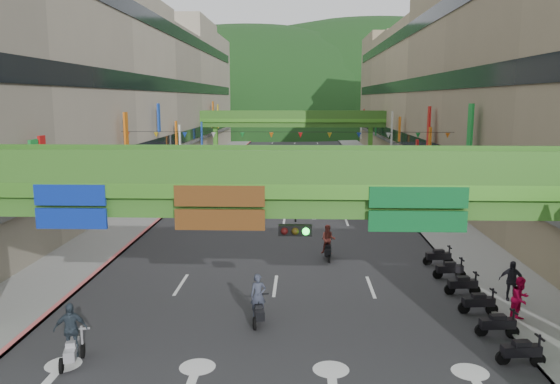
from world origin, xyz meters
TOP-DOWN VIEW (x-y plane):
  - road_slab at (0.00, 50.00)m, footprint 18.00×140.00m
  - sidewalk_left at (-11.00, 50.00)m, footprint 4.00×140.00m
  - sidewalk_right at (11.00, 50.00)m, footprint 4.00×140.00m
  - curb_left at (-9.10, 50.00)m, footprint 0.20×140.00m
  - curb_right at (9.10, 50.00)m, footprint 0.20×140.00m
  - building_row_left at (-18.93, 50.00)m, footprint 12.80×95.00m
  - building_row_right at (18.93, 50.00)m, footprint 12.80×95.00m
  - overpass_near at (0.93, 5.38)m, footprint 28.00×12.27m
  - overpass_far at (0.00, 65.00)m, footprint 28.00×2.20m
  - hill_left at (-15.00, 160.00)m, footprint 168.00×140.00m
  - hill_right at (25.00, 180.00)m, footprint 208.00×176.00m
  - bunting_string at (0.00, 30.00)m, footprint 26.00×0.36m
  - scooter_rider_near at (-0.46, 7.58)m, footprint 0.72×1.59m
  - scooter_rider_mid at (2.70, 16.38)m, footprint 0.83×1.60m
  - scooter_rider_left at (-6.38, 4.00)m, footprint 1.14×1.57m
  - scooter_rider_far at (-4.71, 30.71)m, footprint 0.84×1.59m
  - parked_scooter_row at (8.49, 10.00)m, footprint 1.60×11.59m
  - car_silver at (-5.80, 41.24)m, footprint 1.65×4.61m
  - car_yellow at (-1.20, 71.26)m, footprint 2.11×4.11m
  - pedestrian_red at (9.80, 8.00)m, footprint 1.08×1.03m
  - pedestrian_dark at (10.28, 10.22)m, footprint 1.10×0.67m
  - pedestrian_blue at (9.80, 31.22)m, footprint 0.96×0.77m

SIDE VIEW (x-z plane):
  - hill_left at x=-15.00m, z-range -56.00..56.00m
  - hill_right at x=25.00m, z-range -64.00..64.00m
  - road_slab at x=0.00m, z-range 0.00..0.02m
  - sidewalk_left at x=-11.00m, z-range 0.00..0.15m
  - sidewalk_right at x=11.00m, z-range 0.00..0.15m
  - curb_left at x=-9.10m, z-range 0.00..0.18m
  - curb_right at x=9.10m, z-range 0.00..0.18m
  - parked_scooter_row at x=8.49m, z-range -0.02..1.06m
  - car_yellow at x=-1.20m, z-range 0.00..1.34m
  - car_silver at x=-5.80m, z-range 0.00..1.51m
  - pedestrian_dark at x=10.28m, z-range 0.00..1.75m
  - pedestrian_red at x=9.80m, z-range 0.00..1.77m
  - pedestrian_blue at x=9.80m, z-range 0.00..1.79m
  - scooter_rider_far at x=-4.71m, z-range 0.00..1.89m
  - scooter_rider_near at x=-0.46m, z-range -0.07..1.97m
  - scooter_rider_mid at x=2.70m, z-range 0.02..1.99m
  - scooter_rider_left at x=-6.38m, z-range 0.01..2.18m
  - overpass_near at x=0.93m, z-range 1.66..8.76m
  - overpass_far at x=0.00m, z-range 1.85..8.95m
  - bunting_string at x=0.00m, z-range 5.73..6.19m
  - building_row_left at x=-18.93m, z-range -0.04..18.96m
  - building_row_right at x=18.93m, z-range -0.04..18.96m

